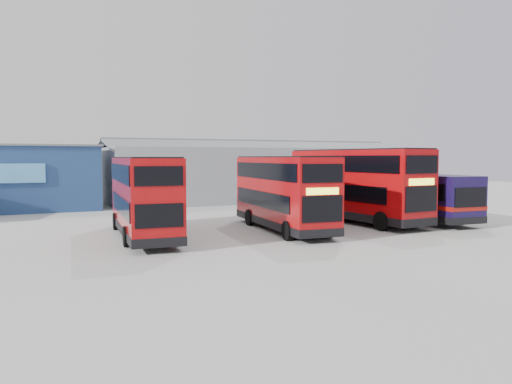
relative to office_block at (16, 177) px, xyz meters
name	(u,v)px	position (x,y,z in m)	size (l,w,h in m)	color
ground_plane	(278,228)	(14.00, -17.99, -2.58)	(120.00, 120.00, 0.00)	#AAAAA4
office_block	(16,177)	(0.00, 0.00, 0.00)	(12.30, 8.32, 5.12)	navy
maintenance_shed	(257,172)	(22.00, 2.01, 0.02)	(30.50, 12.00, 5.89)	#949AA2
double_decker_left	(143,198)	(6.11, -18.11, -0.51)	(3.13, 10.00, 4.17)	#A4090C
double_decker_centre	(283,193)	(13.86, -18.78, -0.49)	(3.32, 10.12, 4.21)	#A4090C
double_decker_right	(355,186)	(19.81, -17.53, -0.26)	(3.39, 11.17, 4.66)	#A4090C
single_decker_blue	(407,197)	(23.81, -17.77, -1.06)	(3.32, 11.41, 3.05)	#110D3A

